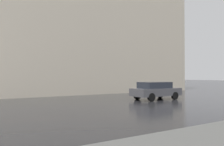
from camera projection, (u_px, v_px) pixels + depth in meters
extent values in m
cube|color=beige|center=(64.00, 21.00, 31.30)|extent=(18.31, 26.91, 18.77)
cube|color=#4C4C51|center=(156.00, 92.00, 18.43)|extent=(1.75, 4.10, 0.60)
cube|color=#232833|center=(155.00, 85.00, 18.36)|extent=(1.54, 2.46, 0.50)
cylinder|color=black|center=(160.00, 94.00, 19.79)|extent=(0.20, 0.62, 0.62)
cylinder|color=black|center=(175.00, 96.00, 18.40)|extent=(0.20, 0.62, 0.62)
cylinder|color=black|center=(137.00, 96.00, 18.45)|extent=(0.20, 0.62, 0.62)
cylinder|color=black|center=(151.00, 97.00, 17.06)|extent=(0.20, 0.62, 0.62)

